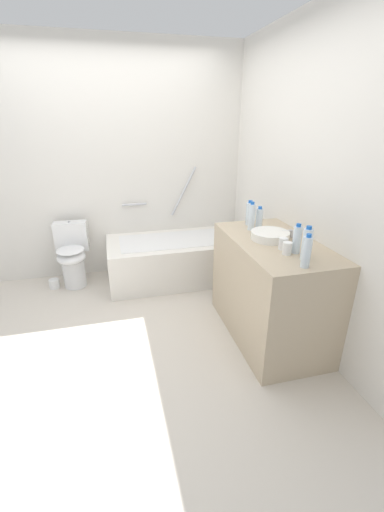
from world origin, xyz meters
TOP-DOWN VIEW (x-y plane):
  - ground_plane at (0.00, 0.00)m, footprint 4.06×4.06m
  - wall_back_tiled at (0.00, 1.42)m, footprint 3.46×0.10m
  - wall_right_mirror at (1.58, 0.00)m, footprint 0.10×3.14m
  - bathtub at (0.68, 0.97)m, footprint 1.62×0.80m
  - toilet at (-0.51, 1.09)m, footprint 0.36×0.49m
  - vanity_counter at (1.21, -0.32)m, footprint 0.64×1.18m
  - sink_basin at (1.19, -0.26)m, footprint 0.31×0.31m
  - sink_faucet at (1.37, -0.26)m, footprint 0.11×0.15m
  - water_bottle_0 at (1.24, -0.58)m, footprint 0.06×0.06m
  - water_bottle_1 at (1.14, 0.00)m, footprint 0.06×0.06m
  - water_bottle_2 at (1.22, 0.01)m, footprint 0.06×0.06m
  - water_bottle_3 at (1.18, 0.14)m, footprint 0.07×0.07m
  - water_bottle_4 at (1.24, -0.70)m, footprint 0.07×0.07m
  - water_bottle_5 at (1.17, -0.82)m, footprint 0.06×0.06m
  - drinking_glass_0 at (1.16, -0.59)m, footprint 0.07×0.07m
  - drinking_glass_1 at (1.18, -0.49)m, footprint 0.07×0.07m
  - toilet_paper_roll at (-0.75, 1.05)m, footprint 0.11×0.11m

SIDE VIEW (x-z plane):
  - ground_plane at x=0.00m, z-range 0.00..0.00m
  - toilet_paper_roll at x=-0.75m, z-range 0.00..0.10m
  - bathtub at x=0.68m, z-range -0.37..0.89m
  - toilet at x=-0.51m, z-range 0.00..0.72m
  - vanity_counter at x=1.21m, z-range 0.00..0.88m
  - sink_faucet at x=1.37m, z-range 0.88..0.94m
  - sink_basin at x=1.19m, z-range 0.88..0.94m
  - drinking_glass_1 at x=1.18m, z-range 0.88..0.97m
  - drinking_glass_0 at x=1.16m, z-range 0.88..0.97m
  - water_bottle_2 at x=1.22m, z-range 0.87..1.07m
  - water_bottle_0 at x=1.24m, z-range 0.87..1.09m
  - water_bottle_3 at x=1.18m, z-range 0.87..1.10m
  - water_bottle_5 at x=1.17m, z-range 0.87..1.10m
  - water_bottle_4 at x=1.24m, z-range 0.87..1.12m
  - water_bottle_1 at x=1.14m, z-range 0.87..1.12m
  - wall_back_tiled at x=0.00m, z-range 0.00..2.58m
  - wall_right_mirror at x=1.58m, z-range 0.00..2.58m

